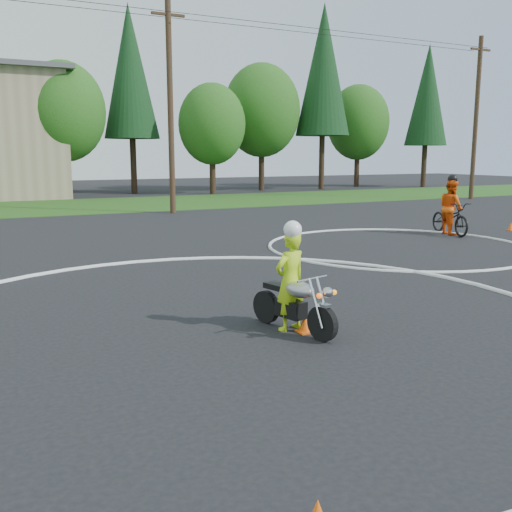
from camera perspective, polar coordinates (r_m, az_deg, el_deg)
name	(u,v)px	position (r m, az deg, el deg)	size (l,w,h in m)	color
ground	(321,382)	(7.43, 6.51, -12.44)	(120.00, 120.00, 0.00)	black
grass_strip	(50,207)	(33.07, -19.89, 4.63)	(120.00, 10.00, 0.02)	#1E4714
course_markings	(295,291)	(12.04, 3.93, -3.50)	(19.05, 19.05, 0.12)	silver
primary_motorcycle	(295,303)	(9.23, 3.89, -4.76)	(0.71, 1.82, 0.97)	black
rider_primary_grp	(290,278)	(9.24, 3.45, -2.19)	(0.68, 0.53, 1.81)	#AEDB17
rider_second_grp	(451,213)	(21.60, 18.88, 4.06)	(1.25, 2.35, 2.15)	black
traffic_cones	(499,275)	(14.05, 23.11, -1.80)	(16.29, 11.85, 0.30)	#FF5C0D
treeline	(238,104)	(44.56, -1.83, 15.00)	(38.20, 8.10, 14.52)	#382619
utility_poles	(170,104)	(28.23, -8.57, 14.82)	(41.60, 1.12, 10.00)	#473321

